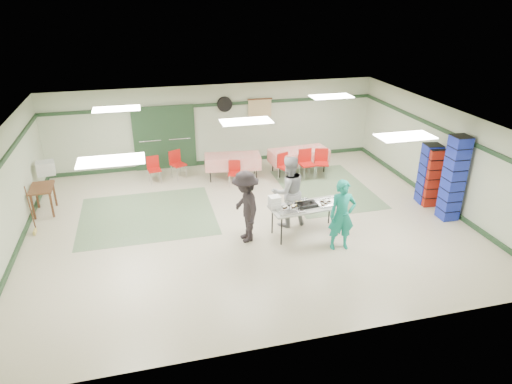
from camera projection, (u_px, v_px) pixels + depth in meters
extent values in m
plane|color=#C3B59D|center=(247.00, 222.00, 11.86)|extent=(11.00, 11.00, 0.00)
plane|color=white|center=(246.00, 120.00, 10.75)|extent=(11.00, 11.00, 0.00)
plane|color=#B7BEA3|center=(216.00, 125.00, 15.28)|extent=(11.00, 0.00, 11.00)
plane|color=#B7BEA3|center=(310.00, 275.00, 7.32)|extent=(11.00, 0.00, 11.00)
plane|color=#B7BEA3|center=(4.00, 196.00, 10.07)|extent=(0.00, 9.00, 9.00)
plane|color=#B7BEA3|center=(441.00, 155.00, 12.54)|extent=(0.00, 9.00, 9.00)
cube|color=#203B22|center=(215.00, 105.00, 14.97)|extent=(11.00, 0.06, 0.10)
cube|color=#203B22|center=(218.00, 161.00, 15.78)|extent=(11.00, 0.06, 0.12)
cube|color=#203B22|center=(18.00, 246.00, 10.60)|extent=(0.06, 9.00, 0.12)
cube|color=#203B22|center=(444.00, 131.00, 12.24)|extent=(0.06, 9.00, 0.10)
cube|color=#203B22|center=(433.00, 198.00, 13.06)|extent=(0.06, 9.00, 0.12)
cube|color=gray|center=(148.00, 215.00, 12.18)|extent=(3.50, 3.00, 0.01)
cube|color=gray|center=(326.00, 188.00, 13.81)|extent=(2.50, 3.50, 0.01)
cube|color=gray|center=(150.00, 139.00, 14.86)|extent=(0.90, 0.06, 2.10)
cube|color=gray|center=(179.00, 137.00, 15.07)|extent=(0.90, 0.06, 2.10)
cube|color=#203B22|center=(165.00, 138.00, 14.94)|extent=(2.00, 0.03, 2.15)
cylinder|color=black|center=(225.00, 104.00, 15.01)|extent=(0.50, 0.10, 0.50)
cube|color=tan|center=(260.00, 108.00, 15.36)|extent=(0.80, 0.02, 0.60)
cube|color=#BABAB4|center=(307.00, 207.00, 10.99)|extent=(1.87, 0.90, 0.04)
cylinder|color=black|center=(281.00, 231.00, 10.65)|extent=(0.04, 0.04, 0.72)
cylinder|color=black|center=(341.00, 221.00, 11.13)|extent=(0.04, 0.04, 0.72)
cylinder|color=black|center=(272.00, 220.00, 11.16)|extent=(0.04, 0.04, 0.72)
cylinder|color=black|center=(329.00, 211.00, 11.64)|extent=(0.04, 0.04, 0.72)
cube|color=silver|center=(329.00, 203.00, 11.10)|extent=(0.62, 0.50, 0.02)
cube|color=silver|center=(300.00, 204.00, 11.03)|extent=(0.64, 0.51, 0.02)
cube|color=silver|center=(289.00, 210.00, 10.74)|extent=(0.66, 0.53, 0.02)
cube|color=black|center=(307.00, 205.00, 10.95)|extent=(0.53, 0.36, 0.08)
cube|color=white|center=(274.00, 202.00, 10.83)|extent=(0.28, 0.26, 0.30)
imported|color=#148B7A|center=(342.00, 215.00, 10.34)|extent=(0.66, 0.47, 1.69)
imported|color=gray|center=(288.00, 191.00, 11.36)|extent=(0.99, 0.82, 1.84)
imported|color=black|center=(245.00, 207.00, 10.66)|extent=(0.74, 1.18, 1.76)
cube|color=red|center=(299.00, 150.00, 14.79)|extent=(1.94, 0.97, 0.05)
cube|color=red|center=(299.00, 156.00, 14.86)|extent=(1.94, 0.99, 0.40)
cylinder|color=black|center=(280.00, 167.00, 14.44)|extent=(0.04, 0.04, 0.72)
cylinder|color=black|center=(324.00, 162.00, 14.91)|extent=(0.04, 0.04, 0.72)
cylinder|color=black|center=(273.00, 161.00, 14.98)|extent=(0.04, 0.04, 0.72)
cylinder|color=black|center=(316.00, 156.00, 15.44)|extent=(0.04, 0.04, 0.72)
cube|color=red|center=(233.00, 156.00, 14.29)|extent=(1.81, 0.97, 0.05)
cube|color=red|center=(233.00, 162.00, 14.37)|extent=(1.81, 0.99, 0.40)
cylinder|color=black|center=(210.00, 171.00, 14.11)|extent=(0.04, 0.04, 0.72)
cylinder|color=black|center=(256.00, 170.00, 14.26)|extent=(0.04, 0.04, 0.72)
cylinder|color=black|center=(210.00, 165.00, 14.63)|extent=(0.04, 0.04, 0.72)
cylinder|color=black|center=(254.00, 163.00, 14.79)|extent=(0.04, 0.04, 0.72)
cube|color=red|center=(307.00, 164.00, 14.33)|extent=(0.48, 0.48, 0.04)
cube|color=red|center=(305.00, 155.00, 14.40)|extent=(0.44, 0.08, 0.44)
cylinder|color=silver|center=(304.00, 175.00, 14.23)|extent=(0.02, 0.02, 0.46)
cylinder|color=silver|center=(314.00, 173.00, 14.34)|extent=(0.02, 0.02, 0.46)
cylinder|color=silver|center=(299.00, 171.00, 14.53)|extent=(0.02, 0.02, 0.46)
cylinder|color=silver|center=(309.00, 169.00, 14.64)|extent=(0.02, 0.02, 0.46)
cube|color=red|center=(286.00, 167.00, 14.19)|extent=(0.53, 0.53, 0.04)
cube|color=red|center=(282.00, 159.00, 14.23)|extent=(0.39, 0.19, 0.41)
cylinder|color=silver|center=(285.00, 177.00, 14.08)|extent=(0.02, 0.02, 0.43)
cylinder|color=silver|center=(293.00, 175.00, 14.25)|extent=(0.02, 0.02, 0.43)
cylinder|color=silver|center=(278.00, 174.00, 14.32)|extent=(0.02, 0.02, 0.43)
cylinder|color=silver|center=(286.00, 172.00, 14.49)|extent=(0.02, 0.02, 0.43)
cube|color=red|center=(322.00, 164.00, 14.45)|extent=(0.52, 0.52, 0.04)
cube|color=red|center=(321.00, 155.00, 14.52)|extent=(0.42, 0.16, 0.42)
cylinder|color=silver|center=(316.00, 173.00, 14.40)|extent=(0.02, 0.02, 0.44)
cylinder|color=silver|center=(327.00, 173.00, 14.39)|extent=(0.02, 0.02, 0.44)
cylinder|color=silver|center=(315.00, 169.00, 14.70)|extent=(0.02, 0.02, 0.44)
cylinder|color=silver|center=(326.00, 169.00, 14.69)|extent=(0.02, 0.02, 0.44)
cube|color=red|center=(234.00, 174.00, 13.84)|extent=(0.44, 0.44, 0.04)
cube|color=red|center=(234.00, 166.00, 13.90)|extent=(0.36, 0.13, 0.36)
cylinder|color=silver|center=(229.00, 182.00, 13.79)|extent=(0.02, 0.02, 0.38)
cylinder|color=silver|center=(239.00, 182.00, 13.79)|extent=(0.02, 0.02, 0.38)
cylinder|color=silver|center=(230.00, 178.00, 14.06)|extent=(0.02, 0.02, 0.38)
cylinder|color=silver|center=(239.00, 178.00, 14.05)|extent=(0.02, 0.02, 0.38)
cube|color=red|center=(178.00, 165.00, 14.39)|extent=(0.56, 0.56, 0.04)
cube|color=red|center=(175.00, 156.00, 14.42)|extent=(0.38, 0.23, 0.41)
cylinder|color=silver|center=(177.00, 174.00, 14.27)|extent=(0.02, 0.02, 0.43)
cylinder|color=silver|center=(186.00, 172.00, 14.47)|extent=(0.02, 0.02, 0.43)
cylinder|color=silver|center=(172.00, 172.00, 14.50)|extent=(0.02, 0.02, 0.43)
cylinder|color=silver|center=(180.00, 169.00, 14.70)|extent=(0.02, 0.02, 0.43)
cube|color=red|center=(154.00, 170.00, 14.05)|extent=(0.44, 0.44, 0.04)
cube|color=red|center=(153.00, 162.00, 14.11)|extent=(0.39, 0.10, 0.38)
cylinder|color=silver|center=(151.00, 179.00, 13.96)|extent=(0.02, 0.02, 0.40)
cylinder|color=silver|center=(161.00, 178.00, 14.07)|extent=(0.02, 0.02, 0.40)
cylinder|color=silver|center=(149.00, 176.00, 14.22)|extent=(0.02, 0.02, 0.40)
cylinder|color=silver|center=(159.00, 174.00, 14.33)|extent=(0.02, 0.02, 0.40)
cube|color=#1C29A8|center=(429.00, 174.00, 12.59)|extent=(0.50, 0.50, 1.71)
cube|color=#A22610|center=(432.00, 177.00, 12.47)|extent=(0.47, 0.47, 1.66)
cube|color=#1C29A8|center=(454.00, 179.00, 11.58)|extent=(0.45, 0.45, 2.26)
cube|color=brown|center=(41.00, 188.00, 12.06)|extent=(0.60, 0.90, 0.05)
cube|color=brown|center=(33.00, 207.00, 11.84)|extent=(0.05, 0.05, 0.70)
cube|color=brown|center=(52.00, 205.00, 11.96)|extent=(0.05, 0.05, 0.70)
cube|color=brown|center=(37.00, 196.00, 12.48)|extent=(0.05, 0.05, 0.70)
cube|color=brown|center=(55.00, 194.00, 12.59)|extent=(0.05, 0.05, 0.70)
cube|color=beige|center=(46.00, 168.00, 12.81)|extent=(0.53, 0.48, 0.37)
cylinder|color=brown|center=(30.00, 209.00, 11.06)|extent=(0.04, 0.21, 1.26)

